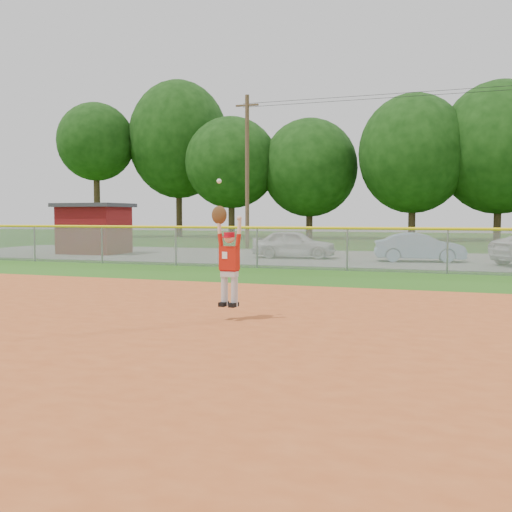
{
  "coord_description": "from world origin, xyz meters",
  "views": [
    {
      "loc": [
        3.37,
        -9.89,
        1.92
      ],
      "look_at": [
        -0.38,
        1.15,
        1.1
      ],
      "focal_mm": 40.0,
      "sensor_mm": 36.0,
      "label": 1
    }
  ],
  "objects": [
    {
      "name": "car_blue",
      "position": [
        2.21,
        14.66,
        0.63
      ],
      "size": [
        3.79,
        1.84,
        1.2
      ],
      "primitive_type": "imported",
      "rotation": [
        0.0,
        0.0,
        1.73
      ],
      "color": "#97B7E1",
      "rests_on": "parking_strip"
    },
    {
      "name": "parking_strip",
      "position": [
        0.0,
        16.0,
        0.01
      ],
      "size": [
        44.0,
        10.0,
        0.03
      ],
      "primitive_type": "cube",
      "color": "slate",
      "rests_on": "ground"
    },
    {
      "name": "utility_shed",
      "position": [
        -13.65,
        14.78,
        1.31
      ],
      "size": [
        3.47,
        2.72,
        2.56
      ],
      "color": "#5A0C0D",
      "rests_on": "ground"
    },
    {
      "name": "ballplayer",
      "position": [
        -0.41,
        -0.34,
        1.19
      ],
      "size": [
        0.6,
        0.27,
        2.31
      ],
      "color": "silver",
      "rests_on": "ground"
    },
    {
      "name": "outfield_fence",
      "position": [
        0.0,
        10.0,
        0.88
      ],
      "size": [
        40.06,
        0.1,
        1.55
      ],
      "color": "gray",
      "rests_on": "ground"
    },
    {
      "name": "car_white_a",
      "position": [
        -3.26,
        15.02,
        0.67
      ],
      "size": [
        3.84,
        1.76,
        1.28
      ],
      "primitive_type": "imported",
      "rotation": [
        0.0,
        0.0,
        1.64
      ],
      "color": "white",
      "rests_on": "parking_strip"
    },
    {
      "name": "tree_line",
      "position": [
        0.96,
        37.9,
        7.53
      ],
      "size": [
        62.37,
        13.0,
        14.43
      ],
      "color": "#422D1C",
      "rests_on": "ground"
    },
    {
      "name": "power_lines",
      "position": [
        1.0,
        22.0,
        4.68
      ],
      "size": [
        19.4,
        0.24,
        9.0
      ],
      "color": "#4C3823",
      "rests_on": "ground"
    },
    {
      "name": "clay_infield",
      "position": [
        0.0,
        -3.0,
        0.02
      ],
      "size": [
        24.0,
        16.0,
        0.04
      ],
      "primitive_type": "cube",
      "color": "#B64F21",
      "rests_on": "ground"
    },
    {
      "name": "ground",
      "position": [
        0.0,
        0.0,
        0.0
      ],
      "size": [
        120.0,
        120.0,
        0.0
      ],
      "primitive_type": "plane",
      "color": "#255613",
      "rests_on": "ground"
    }
  ]
}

